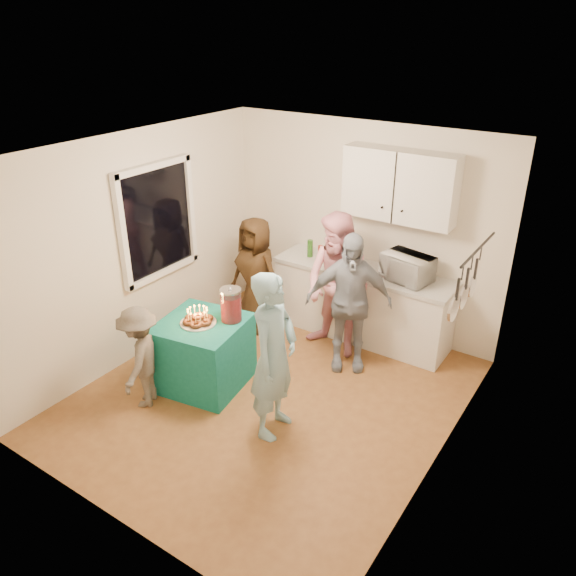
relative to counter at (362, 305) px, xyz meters
The scene contains 19 objects.
floor 1.76m from the counter, 96.71° to the right, with size 4.00×4.00×0.00m, color brown.
ceiling 2.76m from the counter, 96.71° to the right, with size 4.00×4.00×0.00m, color white.
back_wall 0.94m from the counter, 123.69° to the left, with size 3.60×3.60×0.00m, color silver.
left_wall 2.77m from the counter, 139.64° to the right, with size 4.00×4.00×0.00m, color silver.
right_wall 2.49m from the counter, 46.74° to the right, with size 4.00×4.00×0.00m, color silver.
window_night 2.66m from the counter, 144.60° to the right, with size 0.04×1.00×1.20m, color black.
counter is the anchor object (origin of this frame).
countertop 0.46m from the counter, 90.00° to the right, with size 2.24×0.62×0.05m, color beige.
upper_cabinet 1.56m from the counter, 26.57° to the left, with size 1.30×0.30×0.80m, color white.
pot_rack 2.16m from the counter, 33.34° to the right, with size 0.12×1.00×0.60m, color black.
microwave 0.83m from the counter, ahead, with size 0.55×0.37×0.31m, color white.
party_table 2.10m from the counter, 116.84° to the right, with size 0.85×0.85×0.76m, color #106D61.
donut_cake 2.17m from the counter, 116.75° to the right, with size 0.38×0.38×0.18m, color #381C0C, non-canonical shape.
punch_jar 1.87m from the counter, 113.19° to the right, with size 0.22×0.22×0.34m, color red.
man_birthday 2.12m from the counter, 86.53° to the right, with size 0.61×0.40×1.67m, color #86B2C3.
woman_back_left 1.37m from the counter, 156.07° to the right, with size 0.72×0.47×1.48m, color #4C3015.
woman_back_center 0.66m from the counter, 99.60° to the right, with size 0.84×0.65×1.72m, color pink.
woman_back_right 0.82m from the counter, 76.15° to the right, with size 0.95×0.40×1.63m, color #101D36.
child_near_left 2.78m from the counter, 116.32° to the right, with size 0.72×0.41×1.11m, color #524A42.
Camera 1 is at (2.86, -3.95, 3.65)m, focal length 35.00 mm.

